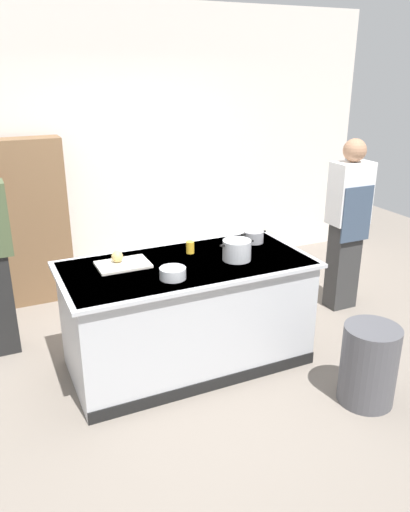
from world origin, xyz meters
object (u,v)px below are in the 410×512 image
at_px(stock_pot, 237,250).
at_px(trash_bin, 369,365).
at_px(bookshelf, 12,225).
at_px(person_chef, 348,222).
at_px(sauce_pan, 253,237).
at_px(mixing_bowl, 173,273).
at_px(juice_cup, 190,247).
at_px(onion, 117,257).

height_order(stock_pot, trash_bin, stock_pot).
bearing_deg(bookshelf, person_chef, -26.22).
xyz_separation_m(stock_pot, person_chef, (1.46, 0.42, -0.07)).
height_order(sauce_pan, mixing_bowl, sauce_pan).
relative_size(sauce_pan, person_chef, 0.14).
distance_m(stock_pot, sauce_pan, 0.46).
xyz_separation_m(juice_cup, bookshelf, (-1.26, 1.60, -0.10)).
relative_size(sauce_pan, juice_cup, 2.40).
relative_size(onion, bookshelf, 0.05).
bearing_deg(mixing_bowl, bookshelf, 114.69).
distance_m(sauce_pan, juice_cup, 0.61).
bearing_deg(stock_pot, mixing_bowl, -166.98).
bearing_deg(person_chef, onion, 78.39).
bearing_deg(person_chef, stock_pot, 91.43).
bearing_deg(sauce_pan, mixing_bowl, -154.20).
bearing_deg(juice_cup, onion, -179.98).
xyz_separation_m(mixing_bowl, person_chef, (2.06, 0.56, -0.03)).
xyz_separation_m(onion, person_chef, (2.35, 0.13, -0.05)).
relative_size(stock_pot, sauce_pan, 1.22).
xyz_separation_m(sauce_pan, person_chef, (1.13, 0.11, -0.04)).
xyz_separation_m(sauce_pan, juice_cup, (-0.61, -0.02, -0.00)).
relative_size(juice_cup, bookshelf, 0.06).
bearing_deg(onion, trash_bin, -39.30).
distance_m(sauce_pan, mixing_bowl, 1.04).
bearing_deg(onion, bookshelf, 111.95).
bearing_deg(juice_cup, trash_bin, -54.22).
bearing_deg(bookshelf, trash_bin, -52.83).
bearing_deg(stock_pot, juice_cup, 132.97).
bearing_deg(trash_bin, stock_pot, 123.18).
distance_m(onion, mixing_bowl, 0.52).
relative_size(onion, stock_pot, 0.31).
bearing_deg(juice_cup, stock_pot, -47.03).
height_order(trash_bin, bookshelf, bookshelf).
relative_size(sauce_pan, mixing_bowl, 1.24).
xyz_separation_m(onion, bookshelf, (-0.65, 1.60, -0.11)).
relative_size(trash_bin, person_chef, 0.35).
distance_m(trash_bin, person_chef, 1.71).
bearing_deg(trash_bin, sauce_pan, 102.51).
bearing_deg(trash_bin, person_chef, 57.85).
bearing_deg(stock_pot, bookshelf, 128.99).
bearing_deg(sauce_pan, person_chef, 5.54).
xyz_separation_m(stock_pot, trash_bin, (0.61, -0.93, -0.68)).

